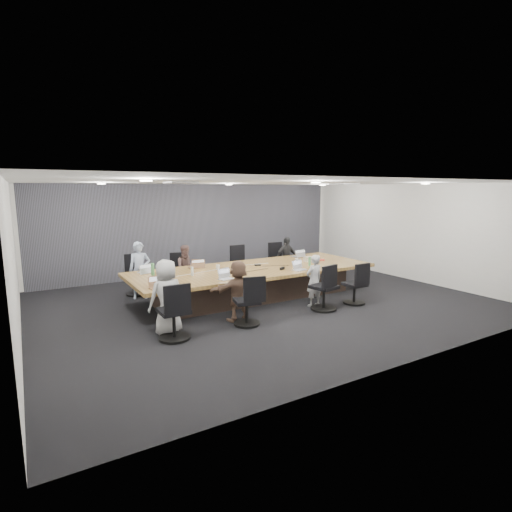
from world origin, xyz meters
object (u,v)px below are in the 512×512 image
canvas_bag (309,259)px  person_6 (314,281)px  laptop_3 (297,256)px  laptop_4 (158,288)px  chair_6 (324,291)px  bottle_clear (192,271)px  chair_1 (182,275)px  person_1 (187,269)px  chair_7 (355,288)px  stapler (282,268)px  laptop_5 (226,279)px  laptop_1 (195,267)px  person_0 (140,270)px  chair_5 (247,305)px  mug_brown (151,282)px  snack_packet (321,260)px  laptop_6 (299,270)px  chair_4 (174,315)px  laptop_0 (146,272)px  chair_2 (241,267)px  person_5 (238,290)px  person_4 (167,297)px  chair_3 (280,262)px  bottle_green_left (153,269)px  person_3 (286,258)px  chair_0 (137,279)px  conference_table (254,281)px

canvas_bag → person_6: bearing=-123.7°
laptop_3 → laptop_4: (-4.56, -1.60, 0.00)m
chair_6 → bottle_clear: size_ratio=4.46×
chair_1 → person_1: bearing=101.6°
chair_7 → laptop_4: chair_7 is taller
chair_6 → stapler: chair_6 is taller
chair_7 → laptop_5: 3.04m
chair_7 → laptop_1: size_ratio=2.40×
person_0 → chair_6: bearing=-29.6°
chair_5 → canvas_bag: (2.87, 1.72, 0.40)m
mug_brown → chair_7: bearing=-16.6°
chair_7 → person_6: bearing=160.5°
chair_7 → snack_packet: chair_7 is taller
laptop_6 → canvas_bag: size_ratio=1.35×
chair_4 → mug_brown: chair_4 is taller
chair_7 → person_0: size_ratio=0.56×
laptop_0 → laptop_4: same height
person_1 → chair_1: bearing=94.6°
chair_2 → chair_4: (-3.21, -3.40, 0.00)m
laptop_0 → person_5: person_5 is taller
chair_7 → stapler: (-1.24, 1.17, 0.38)m
person_0 → person_4: size_ratio=1.00×
chair_2 → person_5: size_ratio=0.70×
chair_3 → person_0: person_0 is taller
laptop_4 → laptop_5: size_ratio=1.02×
laptop_3 → bottle_green_left: bearing=-1.9°
chair_7 → canvas_bag: size_ratio=3.24×
laptop_1 → laptop_5: bearing=104.9°
chair_3 → canvas_bag: canvas_bag is taller
person_6 → person_3: bearing=-116.0°
chair_0 → person_6: bearing=136.3°
laptop_3 → snack_packet: size_ratio=2.25×
chair_2 → laptop_0: (-2.99, -0.90, 0.32)m
chair_1 → bottle_green_left: (-1.16, -1.29, 0.51)m
person_1 → person_4: (-1.42, -2.70, 0.08)m
person_5 → laptop_5: 0.56m
chair_0 → person_5: person_5 is taller
laptop_0 → laptop_5: size_ratio=1.11×
person_3 → mug_brown: bearing=-160.2°
chair_4 → bottle_green_left: 2.17m
chair_0 → chair_3: bearing=179.8°
chair_7 → person_5: 2.91m
laptop_0 → person_4: person_4 is taller
conference_table → laptop_0: size_ratio=18.09×
conference_table → bottle_green_left: bottle_green_left is taller
chair_2 → person_5: 3.51m
chair_5 → chair_7: 2.88m
laptop_4 → canvas_bag: canvas_bag is taller
laptop_6 → bottle_green_left: bearing=144.6°
laptop_0 → person_4: (-0.21, -2.15, -0.05)m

